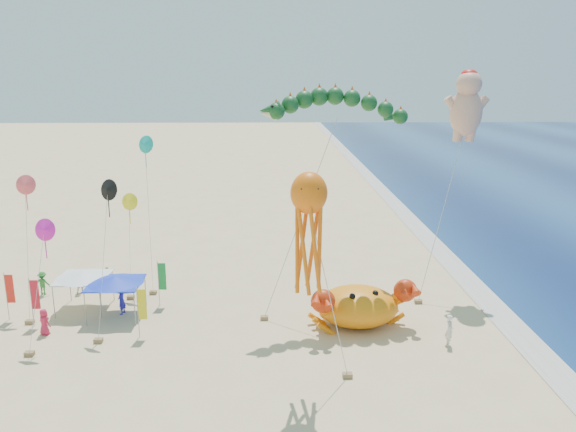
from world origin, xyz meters
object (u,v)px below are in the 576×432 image
object	(u,v)px
crab_inflatable	(358,305)
dragon_kite	(335,110)
canopy_blue	(115,280)
canopy_white	(83,275)
cherub_kite	(467,104)
octopus_kite	(309,224)

from	to	relation	value
crab_inflatable	dragon_kite	distance (m)	12.36
canopy_blue	crab_inflatable	bearing A→B (deg)	-6.84
canopy_blue	canopy_white	xyz separation A→B (m)	(-2.43, 1.09, -0.00)
crab_inflatable	cherub_kite	world-z (taller)	cherub_kite
dragon_kite	octopus_kite	world-z (taller)	dragon_kite
octopus_kite	canopy_white	distance (m)	18.40
canopy_blue	canopy_white	world-z (taller)	same
crab_inflatable	canopy_blue	size ratio (longest dim) A/B	1.91
canopy_white	octopus_kite	bearing A→B (deg)	-34.04
crab_inflatable	dragon_kite	xyz separation A→B (m)	(-1.29, 3.36, 11.82)
cherub_kite	crab_inflatable	bearing A→B (deg)	-139.51
octopus_kite	cherub_kite	bearing A→B (deg)	49.45
canopy_white	crab_inflatable	bearing A→B (deg)	-9.33
cherub_kite	canopy_blue	xyz separation A→B (m)	(-23.91, -5.29, -10.94)
dragon_kite	octopus_kite	distance (m)	11.42
cherub_kite	dragon_kite	bearing A→B (deg)	-158.57
crab_inflatable	canopy_blue	distance (m)	15.68
canopy_blue	dragon_kite	bearing A→B (deg)	5.99
crab_inflatable	octopus_kite	size ratio (longest dim) A/B	0.64
crab_inflatable	canopy_white	size ratio (longest dim) A/B	1.96
crab_inflatable	canopy_blue	xyz separation A→B (m)	(-15.53, 1.86, 1.10)
crab_inflatable	canopy_white	distance (m)	18.24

